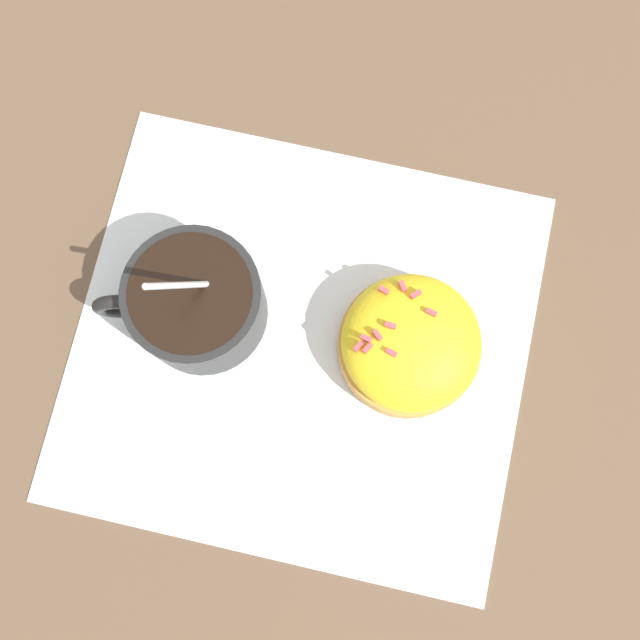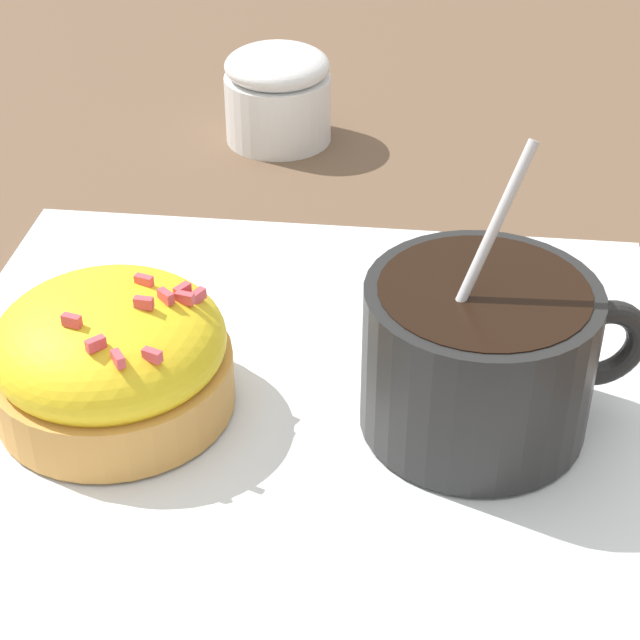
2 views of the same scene
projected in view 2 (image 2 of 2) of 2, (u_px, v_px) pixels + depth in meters
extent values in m
plane|color=brown|center=(297.00, 402.00, 0.43)|extent=(3.00, 3.00, 0.00)
cube|color=white|center=(297.00, 399.00, 0.43)|extent=(0.31, 0.28, 0.00)
cylinder|color=black|center=(477.00, 358.00, 0.40)|extent=(0.09, 0.09, 0.06)
cylinder|color=black|center=(483.00, 302.00, 0.39)|extent=(0.08, 0.08, 0.01)
torus|color=black|center=(601.00, 343.00, 0.41)|extent=(0.04, 0.02, 0.04)
ellipsoid|color=silver|center=(519.00, 379.00, 0.42)|extent=(0.03, 0.03, 0.01)
cylinder|color=silver|center=(464.00, 294.00, 0.38)|extent=(0.04, 0.04, 0.11)
cylinder|color=#D19347|center=(114.00, 380.00, 0.42)|extent=(0.09, 0.09, 0.02)
ellipsoid|color=yellow|center=(109.00, 341.00, 0.41)|extent=(0.09, 0.09, 0.04)
cube|color=#EA4C56|center=(184.00, 287.00, 0.41)|extent=(0.01, 0.01, 0.00)
cube|color=#EA4C56|center=(144.00, 303.00, 0.39)|extent=(0.01, 0.00, 0.00)
cube|color=#EA4C56|center=(166.00, 296.00, 0.40)|extent=(0.01, 0.01, 0.00)
cube|color=#EA4C56|center=(185.00, 298.00, 0.40)|extent=(0.01, 0.00, 0.00)
cube|color=#EA4C56|center=(72.00, 321.00, 0.38)|extent=(0.01, 0.00, 0.00)
cube|color=#EA4C56|center=(96.00, 344.00, 0.38)|extent=(0.01, 0.01, 0.00)
cube|color=#EA4C56|center=(198.00, 296.00, 0.41)|extent=(0.01, 0.01, 0.00)
cube|color=#EA4C56|center=(118.00, 359.00, 0.37)|extent=(0.01, 0.01, 0.00)
cube|color=#EA4C56|center=(147.00, 274.00, 0.41)|extent=(0.01, 0.00, 0.00)
cube|color=#EA4C56|center=(152.00, 355.00, 0.38)|extent=(0.01, 0.01, 0.00)
cylinder|color=white|center=(278.00, 108.00, 0.62)|extent=(0.06, 0.06, 0.04)
ellipsoid|color=white|center=(277.00, 66.00, 0.61)|extent=(0.06, 0.06, 0.02)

